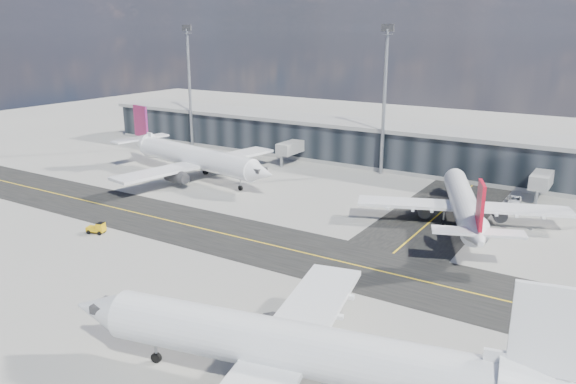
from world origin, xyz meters
name	(u,v)px	position (x,y,z in m)	size (l,w,h in m)	color
ground	(236,250)	(0.00, 0.00, 0.00)	(300.00, 300.00, 0.00)	gray
taxiway_lanes	(303,232)	(3.91, 10.74, 0.01)	(180.00, 63.00, 0.03)	black
terminal_concourse	(395,148)	(0.04, 54.93, 4.09)	(152.00, 19.80, 8.80)	black
floodlight_masts	(385,95)	(0.00, 48.00, 15.61)	(102.50, 0.70, 28.90)	gray
airliner_af	(193,157)	(-29.59, 25.43, 4.14)	(42.24, 36.21, 12.55)	white
airliner_redtail	(464,204)	(22.62, 25.10, 3.55)	(30.21, 34.92, 10.74)	white
airliner_near	(298,349)	(22.68, -21.56, 4.09)	(41.58, 35.69, 12.39)	silver
baggage_tug	(98,228)	(-20.43, -5.47, 0.82)	(2.87, 2.00, 1.64)	#D8A50B
service_van	(515,201)	(26.97, 40.60, 0.66)	(2.19, 4.76, 1.32)	white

